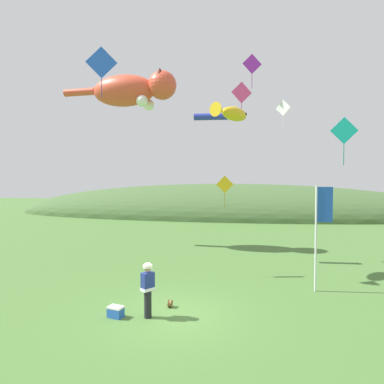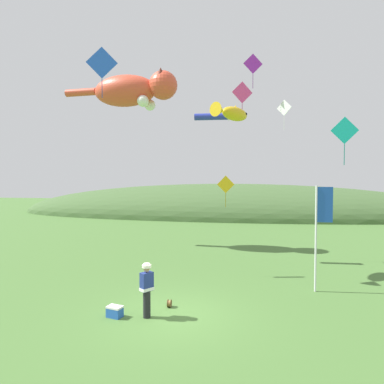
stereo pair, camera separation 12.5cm
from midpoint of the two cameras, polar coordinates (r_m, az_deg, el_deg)
name	(u,v)px [view 1 (the left image)]	position (r m, az deg, el deg)	size (l,w,h in m)	color
ground_plane	(172,315)	(12.00, -3.62, -19.84)	(120.00, 120.00, 0.00)	#477033
distant_hill_ridge	(228,215)	(42.66, 5.94, -3.79)	(54.61, 15.84, 7.69)	#426033
festival_attendant	(148,289)	(11.58, -7.70, -15.66)	(0.46, 0.49, 1.77)	black
kite_spool	(170,303)	(12.62, -3.96, -18.04)	(0.13, 0.27, 0.27)	olive
picnic_cooler	(116,312)	(12.04, -12.91, -18.88)	(0.56, 0.44, 0.36)	blue
festival_banner_pole	(320,222)	(14.50, 20.34, -4.75)	(0.66, 0.08, 4.23)	silver
kite_giant_cat	(132,90)	(23.52, -10.10, 16.32)	(7.88, 2.51, 2.39)	#E04C33
kite_fish_windsock	(231,113)	(16.35, 6.35, 12.94)	(1.82, 2.40, 0.74)	gold
kite_tube_streamer	(212,117)	(18.95, 3.10, 12.42)	(1.89, 0.49, 0.44)	#2633A5
kite_diamond_pink	(242,93)	(19.80, 8.08, 16.04)	(1.11, 0.48, 2.10)	#E53F8C
kite_diamond_violet	(252,64)	(22.83, 9.81, 20.25)	(1.18, 0.40, 2.13)	purple
kite_diamond_white	(283,108)	(22.24, 14.79, 13.33)	(0.83, 0.54, 1.88)	white
kite_diamond_teal	(344,131)	(16.28, 23.83, 9.28)	(1.17, 0.07, 2.07)	#19BFBF
kite_diamond_blue	(101,63)	(17.68, -15.07, 20.09)	(1.42, 0.45, 2.38)	blue
kite_diamond_gold	(225,185)	(22.10, 5.32, 1.22)	(1.13, 0.19, 2.04)	yellow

